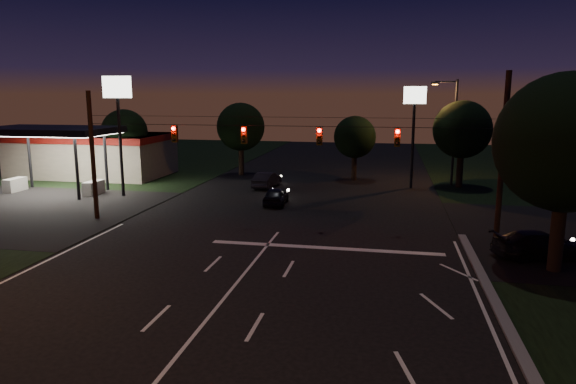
% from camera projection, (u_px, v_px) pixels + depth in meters
% --- Properties ---
extents(ground, '(140.00, 140.00, 0.00)m').
position_uv_depth(ground, '(182.00, 350.00, 15.88)').
color(ground, black).
rests_on(ground, ground).
extents(stop_bar, '(12.00, 0.50, 0.01)m').
position_uv_depth(stop_bar, '(325.00, 248.00, 26.39)').
color(stop_bar, silver).
rests_on(stop_bar, ground).
extents(utility_pole_right, '(0.30, 0.30, 9.00)m').
position_uv_depth(utility_pole_right, '(496.00, 239.00, 28.06)').
color(utility_pole_right, black).
rests_on(utility_pole_right, ground).
extents(utility_pole_left, '(0.28, 0.28, 8.00)m').
position_uv_depth(utility_pole_left, '(97.00, 219.00, 32.61)').
color(utility_pole_left, black).
rests_on(utility_pole_left, ground).
extents(signal_span, '(24.00, 0.40, 1.56)m').
position_uv_depth(signal_span, '(281.00, 135.00, 29.26)').
color(signal_span, black).
rests_on(signal_span, ground).
extents(gas_station, '(14.20, 16.10, 5.25)m').
position_uv_depth(gas_station, '(90.00, 152.00, 48.87)').
color(gas_station, gray).
rests_on(gas_station, ground).
extents(pole_sign_left_near, '(2.20, 0.30, 9.10)m').
position_uv_depth(pole_sign_left_near, '(118.00, 105.00, 38.43)').
color(pole_sign_left_near, black).
rests_on(pole_sign_left_near, ground).
extents(pole_sign_right, '(1.80, 0.30, 8.40)m').
position_uv_depth(pole_sign_right, '(414.00, 113.00, 42.09)').
color(pole_sign_right, black).
rests_on(pole_sign_right, ground).
extents(street_light_right_far, '(2.20, 0.35, 9.00)m').
position_uv_depth(street_light_right_far, '(452.00, 124.00, 43.59)').
color(street_light_right_far, black).
rests_on(street_light_right_far, ground).
extents(tree_right_near, '(6.00, 6.00, 8.76)m').
position_uv_depth(tree_right_near, '(566.00, 144.00, 22.04)').
color(tree_right_near, black).
rests_on(tree_right_near, ground).
extents(tree_far_a, '(4.20, 4.20, 6.42)m').
position_uv_depth(tree_far_a, '(125.00, 133.00, 47.51)').
color(tree_far_a, black).
rests_on(tree_far_a, ground).
extents(tree_far_b, '(4.60, 4.60, 6.98)m').
position_uv_depth(tree_far_b, '(241.00, 127.00, 49.41)').
color(tree_far_b, black).
rests_on(tree_far_b, ground).
extents(tree_far_c, '(3.80, 3.80, 5.86)m').
position_uv_depth(tree_far_c, '(355.00, 138.00, 46.47)').
color(tree_far_c, black).
rests_on(tree_far_c, ground).
extents(tree_far_d, '(4.80, 4.80, 7.30)m').
position_uv_depth(tree_far_d, '(462.00, 130.00, 42.69)').
color(tree_far_d, black).
rests_on(tree_far_d, ground).
extents(tree_far_e, '(4.00, 4.00, 6.18)m').
position_uv_depth(tree_far_e, '(574.00, 143.00, 39.35)').
color(tree_far_e, black).
rests_on(tree_far_e, ground).
extents(car_oncoming_a, '(1.66, 3.75, 1.25)m').
position_uv_depth(car_oncoming_a, '(276.00, 196.00, 36.65)').
color(car_oncoming_a, black).
rests_on(car_oncoming_a, ground).
extents(car_oncoming_b, '(1.77, 4.09, 1.31)m').
position_uv_depth(car_oncoming_b, '(267.00, 180.00, 43.28)').
color(car_oncoming_b, black).
rests_on(car_oncoming_b, ground).
extents(car_cross, '(4.85, 2.96, 1.31)m').
position_uv_depth(car_cross, '(540.00, 245.00, 24.63)').
color(car_cross, black).
rests_on(car_cross, ground).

